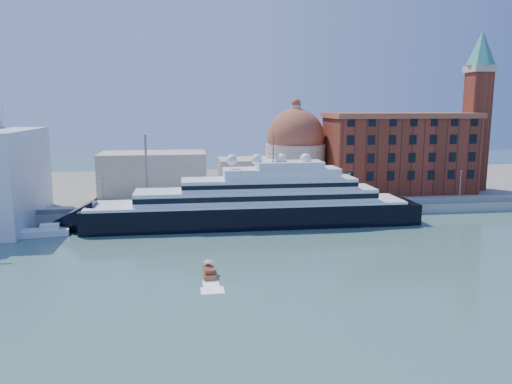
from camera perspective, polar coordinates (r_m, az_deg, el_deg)
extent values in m
plane|color=#335950|center=(93.12, -1.25, -7.24)|extent=(400.00, 400.00, 0.00)
cube|color=gray|center=(125.58, -3.06, -2.15)|extent=(180.00, 10.00, 2.50)
cube|color=slate|center=(165.84, -4.26, 0.69)|extent=(260.00, 72.00, 2.00)
cube|color=slate|center=(120.81, -2.88, -1.74)|extent=(180.00, 0.10, 1.20)
cube|color=black|center=(115.06, -0.86, -2.83)|extent=(73.78, 11.35, 6.15)
cone|color=black|center=(116.96, -20.10, -3.24)|extent=(9.46, 11.35, 11.35)
cube|color=black|center=(124.99, 16.19, -2.29)|extent=(5.68, 10.41, 5.68)
cube|color=white|center=(114.38, -0.86, -1.22)|extent=(71.89, 11.54, 0.57)
cube|color=white|center=(114.31, 0.07, -0.35)|extent=(54.86, 9.46, 2.84)
cube|color=black|center=(109.70, 0.42, -0.79)|extent=(54.86, 0.15, 1.14)
cube|color=white|center=(114.29, 1.48, 0.99)|extent=(39.73, 8.51, 2.46)
cube|color=white|center=(114.44, 2.89, 2.19)|extent=(26.49, 7.57, 2.27)
cube|color=white|center=(114.57, 3.83, 3.14)|extent=(15.13, 6.62, 1.51)
cylinder|color=slate|center=(113.47, 1.98, 5.11)|extent=(0.28, 0.28, 6.62)
sphere|color=white|center=(112.49, -2.79, 3.71)|extent=(2.46, 2.46, 2.46)
sphere|color=white|center=(113.14, 0.08, 3.75)|extent=(2.46, 2.46, 2.46)
sphere|color=white|center=(114.06, 2.91, 3.79)|extent=(2.46, 2.46, 2.46)
sphere|color=white|center=(115.25, 5.68, 3.82)|extent=(2.46, 2.46, 2.46)
cube|color=white|center=(115.92, -23.41, -4.33)|extent=(12.01, 5.60, 1.54)
cube|color=white|center=(115.42, -22.50, -3.69)|extent=(4.18, 2.98, 1.16)
cube|color=brown|center=(82.72, -5.37, -9.26)|extent=(2.09, 5.88, 0.97)
cube|color=brown|center=(81.54, -5.33, -8.93)|extent=(1.62, 2.47, 0.78)
cylinder|color=slate|center=(82.80, -5.41, -8.36)|extent=(0.06, 0.06, 1.55)
cone|color=red|center=(82.53, -5.42, -7.78)|extent=(1.75, 1.75, 0.39)
cube|color=maroon|center=(154.25, 15.98, 4.14)|extent=(42.00, 18.00, 22.00)
cube|color=#994C32|center=(153.60, 16.18, 8.41)|extent=(43.00, 19.00, 1.50)
cube|color=maroon|center=(164.95, 23.78, 6.30)|extent=(6.00, 6.00, 35.00)
cube|color=beige|center=(165.10, 24.24, 12.71)|extent=(7.00, 7.00, 2.00)
cone|color=teal|center=(165.60, 24.39, 14.78)|extent=(8.40, 8.40, 10.00)
cylinder|color=beige|center=(151.03, 4.49, 2.85)|extent=(18.00, 18.00, 14.00)
sphere|color=#994C32|center=(150.20, 4.53, 6.26)|extent=(17.00, 17.00, 17.00)
cylinder|color=beige|center=(149.91, 4.58, 9.31)|extent=(3.00, 3.00, 3.00)
cube|color=beige|center=(146.97, -0.70, 1.90)|extent=(18.00, 14.00, 10.00)
cube|color=beige|center=(148.01, -11.62, 2.14)|extent=(30.00, 16.00, 12.00)
cylinder|color=slate|center=(122.82, -17.04, -0.36)|extent=(0.24, 0.24, 8.00)
cube|color=slate|center=(122.19, -17.14, 1.54)|extent=(0.80, 0.30, 0.25)
cylinder|color=slate|center=(121.65, -2.96, -0.03)|extent=(0.24, 0.24, 8.00)
cube|color=slate|center=(121.01, -2.98, 1.89)|extent=(0.80, 0.30, 0.25)
cylinder|color=slate|center=(127.72, 10.57, 0.29)|extent=(0.24, 0.24, 8.00)
cube|color=slate|center=(127.11, 10.63, 2.11)|extent=(0.80, 0.30, 0.25)
cylinder|color=slate|center=(140.09, 22.30, 0.56)|extent=(0.24, 0.24, 8.00)
cube|color=slate|center=(139.54, 22.41, 2.22)|extent=(0.80, 0.30, 0.25)
cylinder|color=slate|center=(122.83, -12.40, 2.21)|extent=(0.50, 0.50, 18.00)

